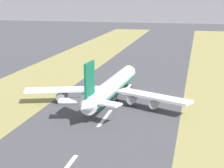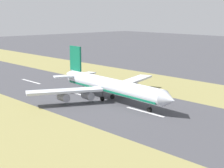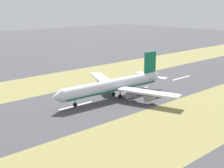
% 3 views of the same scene
% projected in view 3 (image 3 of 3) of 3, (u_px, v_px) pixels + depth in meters
% --- Properties ---
extents(ground_plane, '(800.00, 800.00, 0.00)m').
position_uv_depth(ground_plane, '(118.00, 95.00, 157.55)').
color(ground_plane, '#424247').
extents(grass_median_west, '(40.00, 600.00, 0.01)m').
position_uv_depth(grass_median_west, '(195.00, 118.00, 125.34)').
color(grass_median_west, olive).
rests_on(grass_median_west, ground).
extents(grass_median_east, '(40.00, 600.00, 0.01)m').
position_uv_depth(grass_median_east, '(67.00, 79.00, 189.77)').
color(grass_median_east, olive).
rests_on(grass_median_east, ground).
extents(centreline_dash_near, '(1.20, 18.00, 0.01)m').
position_uv_depth(centreline_dash_near, '(181.00, 78.00, 192.75)').
color(centreline_dash_near, silver).
rests_on(centreline_dash_near, ground).
extents(centreline_dash_mid, '(1.20, 18.00, 0.01)m').
position_uv_depth(centreline_dash_mid, '(137.00, 90.00, 166.68)').
color(centreline_dash_mid, silver).
rests_on(centreline_dash_mid, ground).
extents(centreline_dash_far, '(1.20, 18.00, 0.01)m').
position_uv_depth(centreline_dash_far, '(76.00, 106.00, 140.62)').
color(centreline_dash_far, silver).
rests_on(centreline_dash_far, ground).
extents(airplane_main_jet, '(64.05, 67.20, 20.20)m').
position_uv_depth(airplane_main_jet, '(115.00, 85.00, 151.75)').
color(airplane_main_jet, silver).
rests_on(airplane_main_jet, ground).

